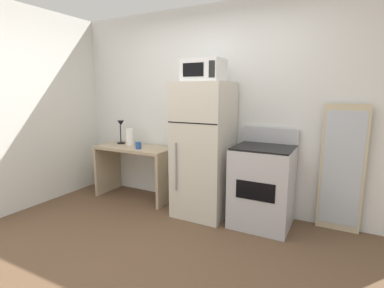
{
  "coord_description": "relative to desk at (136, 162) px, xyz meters",
  "views": [
    {
      "loc": [
        1.47,
        -1.83,
        1.52
      ],
      "look_at": [
        -0.08,
        1.1,
        0.92
      ],
      "focal_mm": 26.97,
      "sensor_mm": 36.0,
      "label": 1
    }
  ],
  "objects": [
    {
      "name": "paper_towel_roll",
      "position": [
        -0.15,
        0.07,
        0.35
      ],
      "size": [
        0.11,
        0.11,
        0.24
      ],
      "primitive_type": "cylinder",
      "color": "white",
      "rests_on": "desk"
    },
    {
      "name": "leaning_mirror",
      "position": [
        2.64,
        0.22,
        0.18
      ],
      "size": [
        0.44,
        0.03,
        1.4
      ],
      "color": "#C6B793",
      "rests_on": "ground"
    },
    {
      "name": "coffee_mug",
      "position": [
        0.15,
        -0.11,
        0.28
      ],
      "size": [
        0.08,
        0.08,
        0.09
      ],
      "primitive_type": "cylinder",
      "color": "#264C99",
      "rests_on": "desk"
    },
    {
      "name": "microwave",
      "position": [
        1.12,
        -0.08,
        1.24
      ],
      "size": [
        0.46,
        0.35,
        0.26
      ],
      "color": "silver",
      "rests_on": "refrigerator"
    },
    {
      "name": "desk",
      "position": [
        0.0,
        0.0,
        0.0
      ],
      "size": [
        1.13,
        0.52,
        0.75
      ],
      "color": "tan",
      "rests_on": "ground"
    },
    {
      "name": "desk_lamp",
      "position": [
        -0.32,
        0.07,
        0.47
      ],
      "size": [
        0.14,
        0.12,
        0.35
      ],
      "color": "black",
      "rests_on": "desk"
    },
    {
      "name": "wall_back_white",
      "position": [
        1.14,
        0.33,
        0.78
      ],
      "size": [
        5.0,
        0.1,
        2.6
      ],
      "primitive_type": "cube",
      "color": "silver",
      "rests_on": "ground"
    },
    {
      "name": "ground_plane",
      "position": [
        1.14,
        -1.37,
        -0.52
      ],
      "size": [
        12.0,
        12.0,
        0.0
      ],
      "primitive_type": "plane",
      "color": "brown"
    },
    {
      "name": "oven_range",
      "position": [
        1.85,
        -0.03,
        -0.05
      ],
      "size": [
        0.65,
        0.61,
        1.1
      ],
      "color": "#B7B7BC",
      "rests_on": "ground"
    },
    {
      "name": "refrigerator",
      "position": [
        1.12,
        -0.06,
        0.3
      ],
      "size": [
        0.63,
        0.66,
        1.64
      ],
      "color": "beige",
      "rests_on": "ground"
    }
  ]
}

